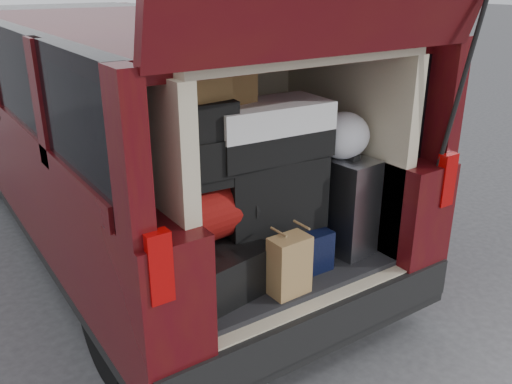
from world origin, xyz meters
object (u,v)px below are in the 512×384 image
Objects in this scene: backpack at (205,145)px; twotone_duffel at (267,130)px; black_hardshell at (206,261)px; black_soft_case at (269,191)px; kraft_bag at (289,265)px; silver_roller at (342,204)px; red_duffel at (210,210)px; navy_hardshell at (275,243)px.

backpack reaches higher than twotone_duffel.
black_hardshell is at bearing -177.50° from twotone_duffel.
backpack reaches higher than black_soft_case.
black_soft_case is at bearing 8.82° from backpack.
twotone_duffel is (0.38, -0.01, 0.65)m from black_hardshell.
twotone_duffel reaches higher than black_hardshell.
twotone_duffel is at bearing 73.10° from kraft_bag.
kraft_bag is at bearing -163.77° from silver_roller.
black_soft_case is (0.11, 0.33, 0.27)m from kraft_bag.
black_soft_case reaches higher than black_hardshell.
silver_roller is 0.83m from red_duffel.
silver_roller is at bearing -12.37° from red_duffel.
black_hardshell is 0.64m from backpack.
red_duffel reaches higher than navy_hardshell.
black_hardshell is at bearing 177.71° from navy_hardshell.
silver_roller is 1.80× the size of kraft_bag.
red_duffel is at bearing 176.16° from navy_hardshell.
backpack reaches higher than red_duffel.
backpack is 0.38m from twotone_duffel.
red_duffel is at bearing 2.70° from black_hardshell.
backpack is at bearing -168.47° from black_soft_case.
twotone_duffel is at bearing 162.02° from silver_roller.
black_soft_case is at bearing 161.37° from silver_roller.
silver_roller is 0.49m from black_soft_case.
navy_hardshell is 0.49m from red_duffel.
navy_hardshell is 0.78m from backpack.
red_duffel is (-0.81, 0.11, 0.12)m from silver_roller.
kraft_bag is 0.49× the size of twotone_duffel.
navy_hardshell is at bearing 162.91° from silver_roller.
backpack reaches higher than kraft_bag.
black_hardshell is 1.10× the size of black_soft_case.
black_hardshell is at bearing -171.93° from red_duffel.
red_duffel reaches higher than kraft_bag.
kraft_bag is at bearing -101.69° from twotone_duffel.
black_soft_case is at bearing 7.91° from twotone_duffel.
black_hardshell is 0.76m from twotone_duffel.
navy_hardshell is 0.46m from silver_roller.
black_soft_case reaches higher than kraft_bag.
twotone_duffel is at bearing -6.74° from red_duffel.
twotone_duffel is (-0.05, 0.02, 0.66)m from navy_hardshell.
kraft_bag is (0.30, -0.33, 0.03)m from black_hardshell.
red_duffel is 0.37m from backpack.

